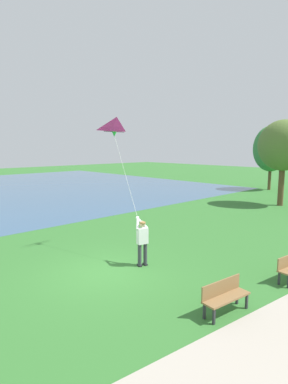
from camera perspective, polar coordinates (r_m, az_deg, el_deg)
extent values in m
plane|color=#33702D|center=(11.61, -7.12, -14.37)|extent=(120.00, 120.00, 0.00)
cube|color=#232328|center=(12.10, -0.85, -13.19)|extent=(0.26, 0.17, 0.06)
cylinder|color=#383842|center=(11.94, -0.81, -11.35)|extent=(0.14, 0.14, 0.82)
cube|color=#232328|center=(12.20, 0.18, -13.00)|extent=(0.26, 0.17, 0.06)
cylinder|color=#383842|center=(12.04, 0.23, -11.17)|extent=(0.14, 0.14, 0.82)
cube|color=white|center=(11.77, -0.29, -8.00)|extent=(0.32, 0.44, 0.60)
sphere|color=#DBB28E|center=(11.65, -0.29, -5.82)|extent=(0.22, 0.22, 0.22)
ellipsoid|color=olive|center=(11.63, -0.25, -5.66)|extent=(0.28, 0.28, 0.13)
cylinder|color=white|center=(11.80, -1.17, -5.69)|extent=(0.46, 0.45, 0.43)
cylinder|color=white|center=(11.88, -0.41, -5.59)|extent=(0.56, 0.22, 0.43)
sphere|color=#DBB28E|center=(11.95, -1.14, -4.88)|extent=(0.10, 0.10, 0.10)
pyramid|color=#E02D9E|center=(13.56, -4.98, 12.09)|extent=(0.46, 1.24, 0.60)
cone|color=green|center=(13.66, -5.44, 10.42)|extent=(0.21, 0.21, 0.22)
cylinder|color=black|center=(13.67, -5.44, 10.88)|extent=(0.10, 1.15, 0.02)
cylinder|color=silver|center=(12.69, -3.42, 3.18)|extent=(2.14, 0.60, 3.20)
cube|color=olive|center=(9.10, 14.80, -18.11)|extent=(0.63, 1.54, 0.05)
cube|color=olive|center=(9.11, 13.89, -16.48)|extent=(0.23, 1.49, 0.40)
cube|color=#2D2D33|center=(9.59, 18.19, -18.30)|extent=(0.07, 0.07, 0.45)
cube|color=#2D2D33|center=(9.76, 16.59, -17.75)|extent=(0.07, 0.07, 0.45)
cube|color=#2D2D33|center=(8.65, 12.61, -21.18)|extent=(0.07, 0.07, 0.45)
cube|color=#2D2D33|center=(8.84, 10.95, -20.46)|extent=(0.07, 0.07, 0.45)
cube|color=#2D2D33|center=(11.43, 23.40, -14.16)|extent=(0.07, 0.07, 0.45)
cylinder|color=brown|center=(26.05, 23.71, 1.27)|extent=(0.42, 0.42, 3.25)
ellipsoid|color=#567033|center=(25.90, 24.09, 7.78)|extent=(3.81, 3.28, 3.82)
cylinder|color=brown|center=(35.34, 21.90, 2.51)|extent=(0.30, 0.30, 2.64)
ellipsoid|color=#387F38|center=(35.20, 22.16, 7.34)|extent=(3.53, 3.88, 4.74)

